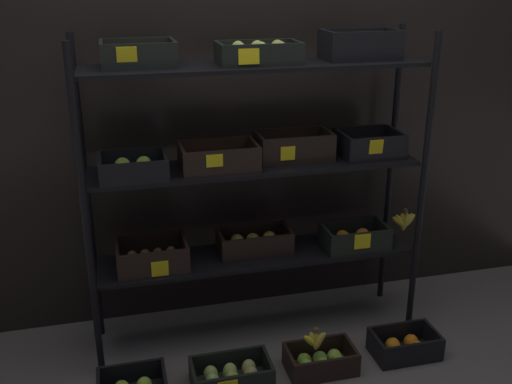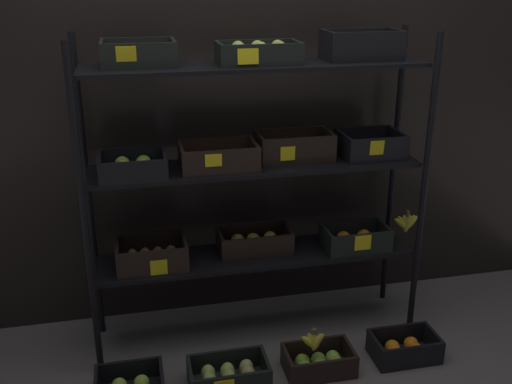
{
  "view_description": "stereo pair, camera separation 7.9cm",
  "coord_description": "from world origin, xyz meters",
  "px_view_note": "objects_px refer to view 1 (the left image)",
  "views": [
    {
      "loc": [
        -0.67,
        -2.68,
        1.85
      ],
      "look_at": [
        0.0,
        0.0,
        0.81
      ],
      "focal_mm": 41.61,
      "sensor_mm": 36.0,
      "label": 1
    },
    {
      "loc": [
        -0.59,
        -2.7,
        1.85
      ],
      "look_at": [
        0.0,
        0.0,
        0.81
      ],
      "focal_mm": 41.61,
      "sensor_mm": 36.0,
      "label": 2
    }
  ],
  "objects_px": {
    "crate_ground_pear": "(231,376)",
    "crate_ground_orange": "(404,346)",
    "banana_bunch_loose": "(316,340)",
    "display_rack": "(258,162)",
    "crate_ground_center_apple_green": "(321,361)"
  },
  "relations": [
    {
      "from": "crate_ground_pear",
      "to": "crate_ground_orange",
      "type": "relative_size",
      "value": 1.14
    },
    {
      "from": "crate_ground_orange",
      "to": "banana_bunch_loose",
      "type": "height_order",
      "value": "banana_bunch_loose"
    },
    {
      "from": "crate_ground_orange",
      "to": "crate_ground_pear",
      "type": "bearing_deg",
      "value": -178.66
    },
    {
      "from": "display_rack",
      "to": "crate_ground_orange",
      "type": "distance_m",
      "value": 1.2
    },
    {
      "from": "banana_bunch_loose",
      "to": "crate_ground_orange",
      "type": "bearing_deg",
      "value": 1.35
    },
    {
      "from": "display_rack",
      "to": "banana_bunch_loose",
      "type": "xyz_separation_m",
      "value": [
        0.19,
        -0.41,
        -0.79
      ]
    },
    {
      "from": "display_rack",
      "to": "crate_ground_pear",
      "type": "bearing_deg",
      "value": -119.39
    },
    {
      "from": "crate_ground_pear",
      "to": "crate_ground_center_apple_green",
      "type": "bearing_deg",
      "value": 1.07
    },
    {
      "from": "crate_ground_center_apple_green",
      "to": "banana_bunch_loose",
      "type": "bearing_deg",
      "value": 177.57
    },
    {
      "from": "crate_ground_orange",
      "to": "banana_bunch_loose",
      "type": "distance_m",
      "value": 0.5
    },
    {
      "from": "display_rack",
      "to": "crate_ground_orange",
      "type": "relative_size",
      "value": 5.31
    },
    {
      "from": "crate_ground_pear",
      "to": "crate_ground_center_apple_green",
      "type": "relative_size",
      "value": 1.12
    },
    {
      "from": "crate_ground_center_apple_green",
      "to": "banana_bunch_loose",
      "type": "xyz_separation_m",
      "value": [
        -0.03,
        0.0,
        0.13
      ]
    },
    {
      "from": "display_rack",
      "to": "banana_bunch_loose",
      "type": "bearing_deg",
      "value": -65.51
    },
    {
      "from": "crate_ground_center_apple_green",
      "to": "crate_ground_orange",
      "type": "bearing_deg",
      "value": 1.61
    }
  ]
}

